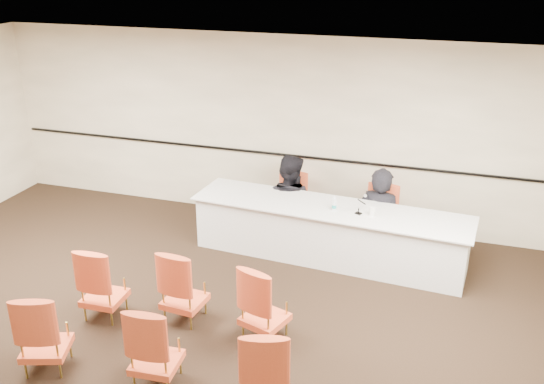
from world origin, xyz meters
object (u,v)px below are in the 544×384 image
(panel_table, at_px, (329,233))
(aud_chair_front_left, at_px, (103,281))
(aud_chair_front_mid, at_px, (184,285))
(aud_chair_front_right, at_px, (265,302))
(panelist_second, at_px, (289,208))
(coffee_cup, at_px, (372,212))
(panelist_main_chair, at_px, (379,219))
(aud_chair_back_mid, at_px, (155,344))
(aud_chair_back_left, at_px, (44,330))
(panelist_second_chair, at_px, (289,204))
(panelist_main, at_px, (378,226))
(aud_chair_back_right, at_px, (265,367))
(microphone, at_px, (359,205))
(water_bottle, at_px, (334,203))
(drinking_glass, at_px, (335,207))

(panel_table, xyz_separation_m, aud_chair_front_left, (-2.26, -2.30, 0.08))
(panel_table, relative_size, aud_chair_front_mid, 4.20)
(aud_chair_front_mid, xyz_separation_m, aud_chair_front_right, (1.04, -0.06, 0.00))
(panelist_second, height_order, coffee_cup, panelist_second)
(panelist_main_chair, height_order, aud_chair_back_mid, same)
(coffee_cup, bearing_deg, aud_chair_back_left, -131.78)
(panelist_second_chair, bearing_deg, aud_chair_back_mid, -90.06)
(panelist_main, xyz_separation_m, aud_chair_back_right, (-0.52, -3.76, 0.13))
(aud_chair_back_left, bearing_deg, aud_chair_front_left, 69.13)
(coffee_cup, bearing_deg, microphone, 179.47)
(water_bottle, distance_m, coffee_cup, 0.54)
(panelist_second, relative_size, aud_chair_back_left, 1.86)
(aud_chair_front_right, xyz_separation_m, aud_chair_back_mid, (-0.81, -1.08, 0.00))
(drinking_glass, height_order, aud_chair_front_right, aud_chair_front_right)
(panel_table, distance_m, panelist_second, 1.02)
(panelist_main, height_order, aud_chair_back_mid, panelist_main)
(coffee_cup, relative_size, aud_chair_front_left, 0.13)
(aud_chair_back_mid, bearing_deg, panelist_second, 81.49)
(panelist_second, height_order, aud_chair_back_left, panelist_second)
(drinking_glass, relative_size, coffee_cup, 0.80)
(panelist_main_chair, distance_m, aud_chair_back_mid, 4.12)
(microphone, relative_size, coffee_cup, 2.11)
(panelist_main, xyz_separation_m, aud_chair_front_mid, (-1.93, -2.61, 0.13))
(coffee_cup, bearing_deg, panelist_second_chair, 152.05)
(microphone, bearing_deg, aud_chair_back_left, -104.68)
(panel_table, xyz_separation_m, panelist_main_chair, (0.64, 0.54, 0.08))
(panelist_main_chair, bearing_deg, coffee_cup, -87.68)
(aud_chair_back_right, bearing_deg, aud_chair_front_mid, 124.58)
(microphone, bearing_deg, aud_chair_back_mid, -90.44)
(panelist_main_chair, xyz_separation_m, aud_chair_back_mid, (-1.70, -3.76, 0.00))
(water_bottle, bearing_deg, panelist_second, 140.07)
(microphone, relative_size, aud_chair_back_right, 0.28)
(panelist_second, xyz_separation_m, aud_chair_front_right, (0.54, -2.77, 0.07))
(aud_chair_back_left, bearing_deg, water_bottle, 35.22)
(water_bottle, height_order, aud_chair_back_right, water_bottle)
(panelist_second, bearing_deg, water_bottle, 151.39)
(panelist_second, xyz_separation_m, aud_chair_back_left, (-1.50, -4.01, 0.07))
(water_bottle, height_order, aud_chair_front_mid, water_bottle)
(aud_chair_front_left, xyz_separation_m, aud_chair_front_mid, (0.96, 0.23, 0.00))
(microphone, relative_size, aud_chair_front_right, 0.28)
(drinking_glass, distance_m, aud_chair_front_right, 2.12)
(panelist_second_chair, height_order, water_bottle, water_bottle)
(aud_chair_back_left, bearing_deg, aud_chair_front_mid, 33.60)
(panelist_main, distance_m, panelist_second, 1.43)
(panelist_main, relative_size, aud_chair_front_mid, 1.95)
(aud_chair_front_left, xyz_separation_m, aud_chair_front_right, (2.00, 0.17, 0.00))
(coffee_cup, bearing_deg, panel_table, 170.08)
(aud_chair_front_left, bearing_deg, drinking_glass, 41.62)
(panelist_main, distance_m, water_bottle, 1.01)
(drinking_glass, bearing_deg, water_bottle, -102.78)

